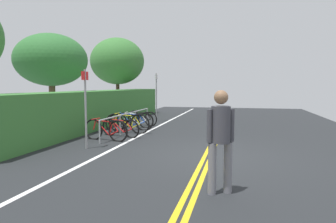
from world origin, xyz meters
TOP-DOWN VIEW (x-y plane):
  - ground_plane at (0.00, 0.00)m, footprint 34.84×10.91m
  - centre_line_yellow_inner at (0.00, -0.08)m, footprint 31.35×0.10m
  - centre_line_yellow_outer at (0.00, 0.08)m, footprint 31.35×0.10m
  - bike_lane_stripe_white at (0.00, 2.74)m, footprint 31.35×0.12m
  - bike_rack at (3.42, 3.47)m, footprint 5.14×0.05m
  - bicycle_0 at (1.43, 3.52)m, footprint 0.48×1.68m
  - bicycle_1 at (2.27, 3.35)m, footprint 0.65×1.62m
  - bicycle_2 at (3.07, 3.39)m, footprint 0.46×1.78m
  - bicycle_3 at (3.79, 3.48)m, footprint 0.65×1.76m
  - bicycle_4 at (4.62, 3.61)m, footprint 0.46×1.64m
  - bicycle_5 at (5.44, 3.56)m, footprint 0.61×1.57m
  - pedestrian at (-2.76, -0.47)m, footprint 0.32×0.44m
  - sign_post_near at (0.09, 3.51)m, footprint 0.36×0.06m
  - sign_post_far at (6.98, 3.30)m, footprint 0.36×0.06m
  - hedge_backdrop at (4.92, 5.42)m, footprint 14.09×1.35m
  - tree_mid at (4.51, 7.53)m, footprint 3.21×3.21m
  - tree_far_right at (9.91, 6.57)m, footprint 3.28×3.28m

SIDE VIEW (x-z plane):
  - ground_plane at x=0.00m, z-range -0.05..0.00m
  - centre_line_yellow_inner at x=0.00m, z-range 0.00..0.00m
  - centre_line_yellow_outer at x=0.00m, z-range 0.00..0.00m
  - bike_lane_stripe_white at x=0.00m, z-range 0.00..0.00m
  - bicycle_1 at x=2.27m, z-range -0.02..0.66m
  - bicycle_5 at x=5.44m, z-range -0.02..0.67m
  - bicycle_4 at x=4.62m, z-range -0.02..0.67m
  - bicycle_0 at x=1.43m, z-range -0.02..0.72m
  - bicycle_3 at x=3.79m, z-range -0.02..0.74m
  - bicycle_2 at x=3.07m, z-range -0.02..0.77m
  - bike_rack at x=3.42m, z-range 0.20..0.94m
  - hedge_backdrop at x=4.92m, z-range 0.00..1.58m
  - pedestrian at x=-2.76m, z-range 0.14..1.88m
  - sign_post_near at x=0.09m, z-range 0.23..2.50m
  - sign_post_far at x=6.98m, z-range 0.24..2.65m
  - tree_mid at x=4.51m, z-range 0.88..5.01m
  - tree_far_right at x=9.91m, z-range 0.93..5.64m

